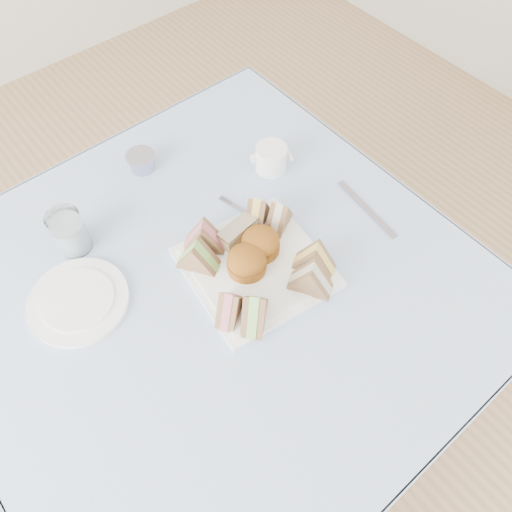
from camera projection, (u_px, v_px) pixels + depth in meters
floor at (229, 398)px, 1.65m from camera, size 4.00×4.00×0.00m
table at (223, 355)px, 1.34m from camera, size 0.90×0.90×0.74m
tablecloth at (213, 285)px, 1.03m from camera, size 1.02×1.02×0.01m
serving_plate at (256, 268)px, 1.04m from camera, size 0.30×0.30×0.01m
sandwich_fl_a at (230, 304)px, 0.95m from camera, size 0.09×0.08×0.07m
sandwich_fl_b at (255, 308)px, 0.94m from camera, size 0.10×0.09×0.08m
sandwich_fr_a at (315, 257)px, 1.00m from camera, size 0.08×0.10×0.08m
sandwich_fr_b at (311, 277)px, 0.98m from camera, size 0.08×0.10×0.08m
sandwich_bl_a at (197, 254)px, 1.01m from camera, size 0.08×0.10×0.08m
sandwich_bl_b at (204, 235)px, 1.03m from camera, size 0.09×0.09×0.08m
sandwich_br_a at (279, 214)px, 1.07m from camera, size 0.09×0.07×0.07m
sandwich_br_b at (257, 210)px, 1.07m from camera, size 0.09×0.08×0.07m
scone_left at (247, 261)px, 1.01m from camera, size 0.10×0.10×0.06m
scone_right at (260, 243)px, 1.04m from camera, size 0.10×0.10×0.05m
pastry_slice at (237, 232)px, 1.06m from camera, size 0.09×0.05×0.04m
side_plate at (79, 301)px, 1.00m from camera, size 0.22×0.22×0.01m
water_glass at (69, 232)px, 1.04m from camera, size 0.09×0.09×0.10m
tea_strainer at (142, 162)px, 1.19m from camera, size 0.09×0.09×0.04m
knife at (367, 209)px, 1.13m from camera, size 0.04×0.19×0.00m
fork at (261, 222)px, 1.11m from camera, size 0.05×0.17×0.00m
creamer_jug at (271, 158)px, 1.18m from camera, size 0.10×0.10×0.07m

